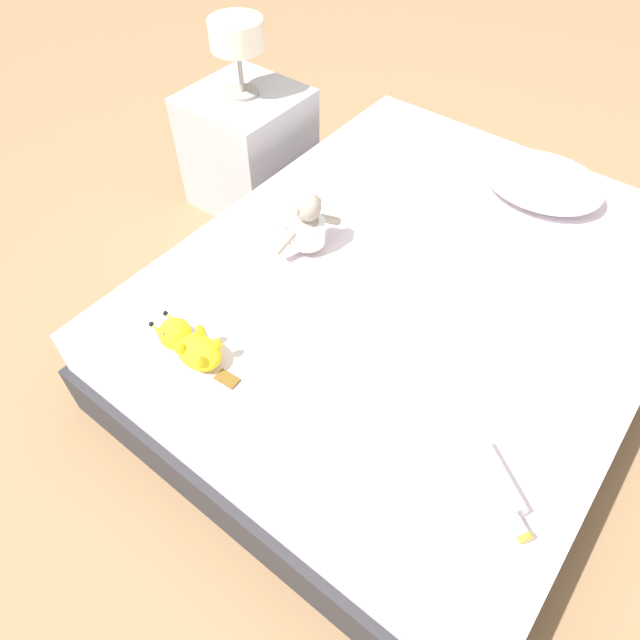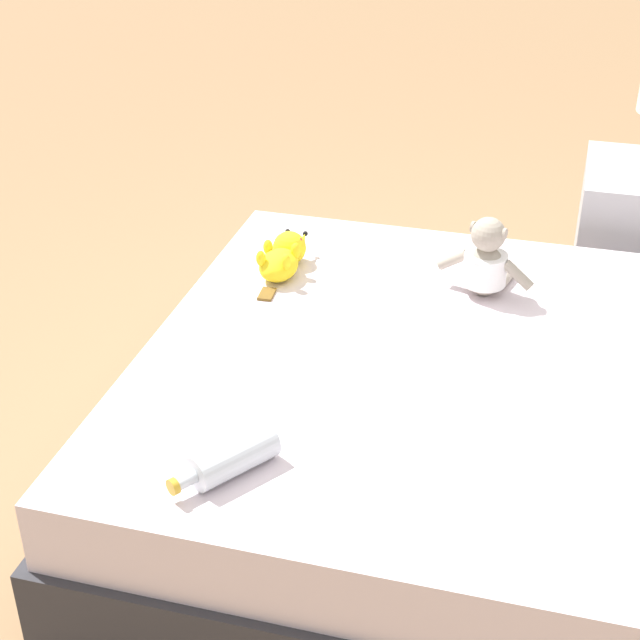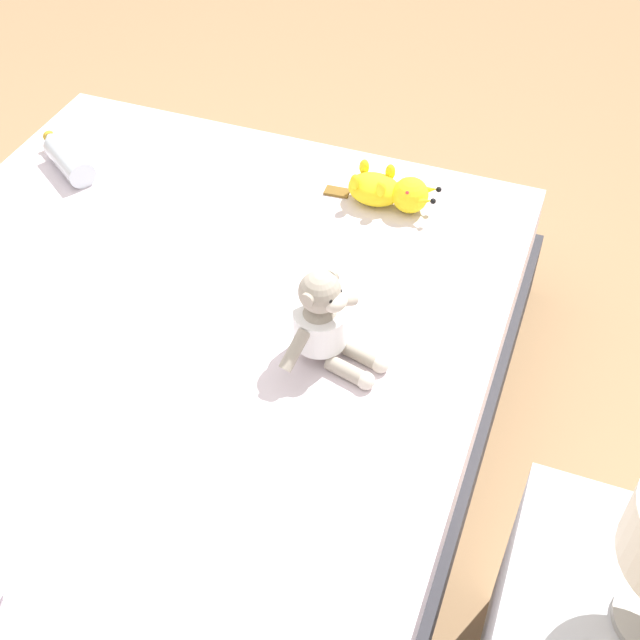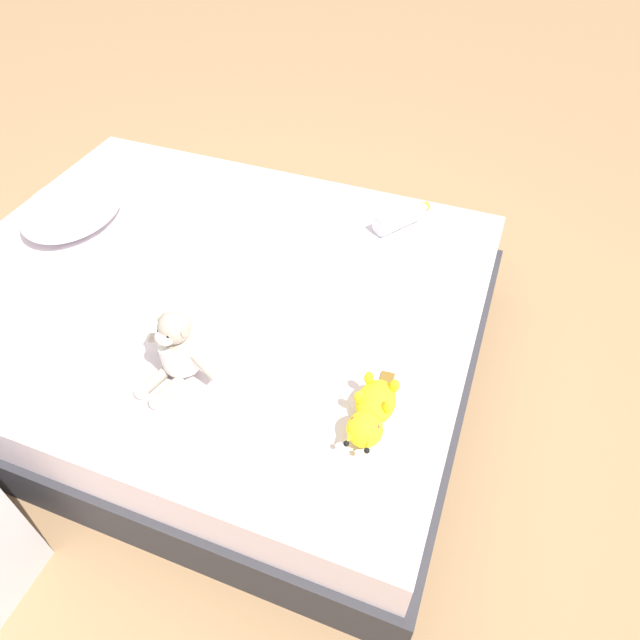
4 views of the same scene
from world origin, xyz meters
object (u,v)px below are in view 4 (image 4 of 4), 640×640
(bed, at_px, (214,321))
(plush_monkey, at_px, (177,351))
(glass_bottle, at_px, (399,218))
(pillow, at_px, (72,207))
(plush_yellow_creature, at_px, (371,413))

(bed, distance_m, plush_monkey, 0.51)
(plush_monkey, relative_size, glass_bottle, 1.18)
(bed, bearing_deg, pillow, 78.03)
(pillow, height_order, plush_yellow_creature, pillow)
(pillow, height_order, glass_bottle, pillow)
(pillow, xyz_separation_m, glass_bottle, (0.41, -1.21, -0.03))
(bed, xyz_separation_m, plush_monkey, (-0.39, -0.13, 0.30))
(glass_bottle, bearing_deg, plush_yellow_creature, -169.65)
(bed, relative_size, glass_bottle, 8.06)
(pillow, relative_size, plush_monkey, 1.72)
(plush_monkey, height_order, glass_bottle, plush_monkey)
(plush_monkey, xyz_separation_m, plush_yellow_creature, (0.02, -0.59, -0.05))
(bed, height_order, pillow, pillow)
(pillow, bearing_deg, plush_yellow_creature, -110.15)
(bed, bearing_deg, plush_yellow_creature, -116.94)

